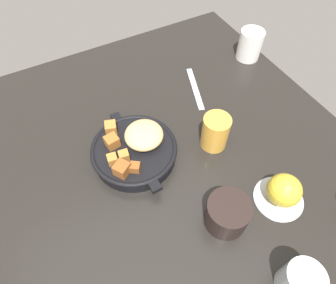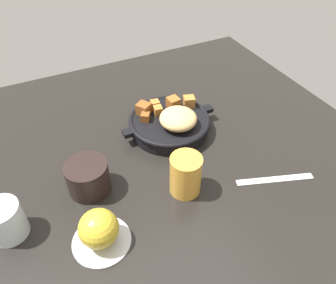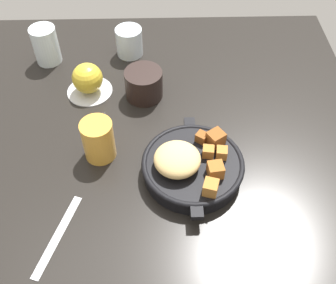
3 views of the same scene
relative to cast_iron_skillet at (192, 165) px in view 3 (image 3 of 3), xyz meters
The scene contains 9 objects.
ground_plane 9.46cm from the cast_iron_skillet, 46.05° to the left, with size 106.02×96.74×2.40cm, color black.
cast_iron_skillet is the anchor object (origin of this frame).
saucer_plate 35.49cm from the cast_iron_skillet, 42.19° to the left, with size 11.29×11.29×0.60cm, color #B7BABF.
red_apple 35.41cm from the cast_iron_skillet, 42.19° to the left, with size 7.50×7.50×7.50cm, color gold.
butter_knife 29.40cm from the cast_iron_skillet, 118.06° to the left, with size 17.78×1.60×0.36cm, color silver.
water_glass_short 43.91cm from the cast_iron_skillet, 18.82° to the left, with size 7.10×7.10×7.70cm, color silver.
coffee_mug_dark 26.54cm from the cast_iron_skillet, 22.27° to the left, with size 9.18×9.18×7.23cm, color black.
juice_glass_amber 20.22cm from the cast_iron_skillet, 73.66° to the left, with size 6.80×6.80×9.37cm, color gold.
water_glass_tall 53.03cm from the cast_iron_skillet, 42.61° to the left, with size 6.74×6.74×10.03cm, color silver.
Camera 3 is at (-56.55, 0.23, 69.39)cm, focal length 43.56 mm.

